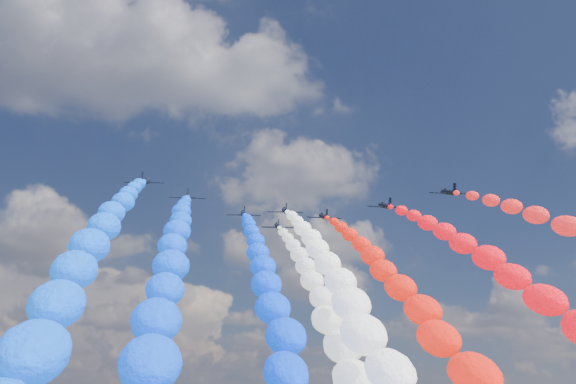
{
  "coord_description": "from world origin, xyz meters",
  "views": [
    {
      "loc": [
        -18.71,
        -146.16,
        47.44
      ],
      "look_at": [
        0.0,
        4.0,
        96.32
      ],
      "focal_mm": 43.93,
      "sensor_mm": 36.0,
      "label": 1
    }
  ],
  "objects": [
    {
      "name": "jet_5",
      "position": [
        10.28,
        16.07,
        94.32
      ],
      "size": [
        8.33,
        11.24,
        5.93
      ],
      "primitive_type": null,
      "rotation": [
        0.34,
        0.0,
        0.02
      ],
      "color": "black"
    },
    {
      "name": "trail_6",
      "position": [
        22.8,
        -53.25,
        64.99
      ],
      "size": [
        5.72,
        114.24,
        61.29
      ],
      "primitive_type": null,
      "color": "red"
    },
    {
      "name": "trail_4",
      "position": [
        0.09,
        -32.26,
        64.99
      ],
      "size": [
        5.72,
        114.24,
        61.29
      ],
      "primitive_type": null,
      "color": "silver"
    },
    {
      "name": "jet_6",
      "position": [
        22.8,
        5.38,
        94.32
      ],
      "size": [
        8.47,
        11.34,
        5.93
      ],
      "primitive_type": null,
      "rotation": [
        0.34,
        0.0,
        0.03
      ],
      "color": "black"
    },
    {
      "name": "jet_0",
      "position": [
        -31.02,
        -5.64,
        94.32
      ],
      "size": [
        8.88,
        11.64,
        5.93
      ],
      "primitive_type": null,
      "rotation": [
        0.34,
        0.0,
        -0.07
      ],
      "color": "black"
    },
    {
      "name": "trail_0",
      "position": [
        -31.02,
        -64.26,
        64.99
      ],
      "size": [
        5.72,
        114.24,
        61.29
      ],
      "primitive_type": null,
      "color": "blue"
    },
    {
      "name": "jet_1",
      "position": [
        -22.47,
        3.84,
        94.32
      ],
      "size": [
        8.56,
        11.41,
        5.93
      ],
      "primitive_type": null,
      "rotation": [
        0.34,
        0.0,
        0.04
      ],
      "color": "black"
    },
    {
      "name": "trail_3",
      "position": [
        0.36,
        -46.29,
        64.99
      ],
      "size": [
        5.72,
        114.24,
        61.29
      ],
      "primitive_type": null,
      "color": "white"
    },
    {
      "name": "jet_7",
      "position": [
        33.88,
        -6.36,
        94.32
      ],
      "size": [
        8.32,
        11.24,
        5.93
      ],
      "primitive_type": null,
      "rotation": [
        0.34,
        0.0,
        -0.02
      ],
      "color": "black"
    },
    {
      "name": "jet_4",
      "position": [
        0.09,
        26.37,
        94.32
      ],
      "size": [
        8.65,
        11.47,
        5.93
      ],
      "primitive_type": null,
      "rotation": [
        0.34,
        0.0,
        -0.05
      ],
      "color": "black"
    },
    {
      "name": "jet_3",
      "position": [
        0.36,
        12.34,
        94.32
      ],
      "size": [
        8.72,
        11.52,
        5.93
      ],
      "primitive_type": null,
      "rotation": [
        0.34,
        0.0,
        -0.05
      ],
      "color": "black"
    },
    {
      "name": "trail_1",
      "position": [
        -22.47,
        -54.79,
        64.99
      ],
      "size": [
        5.72,
        114.24,
        61.29
      ],
      "primitive_type": null,
      "color": "#063AE1"
    },
    {
      "name": "trail_5",
      "position": [
        10.28,
        -42.55,
        64.99
      ],
      "size": [
        5.72,
        114.24,
        61.29
      ],
      "primitive_type": null,
      "color": "red"
    },
    {
      "name": "trail_2",
      "position": [
        -9.22,
        -42.54,
        64.99
      ],
      "size": [
        5.72,
        114.24,
        61.29
      ],
      "primitive_type": null,
      "color": "#0431E4"
    },
    {
      "name": "jet_2",
      "position": [
        -9.22,
        16.08,
        94.32
      ],
      "size": [
        8.41,
        11.3,
        5.93
      ],
      "primitive_type": null,
      "rotation": [
        0.34,
        0.0,
        -0.02
      ],
      "color": "black"
    }
  ]
}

